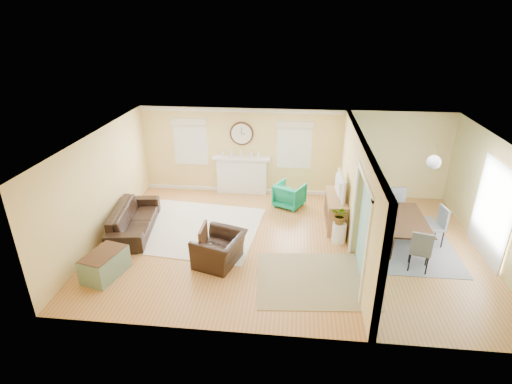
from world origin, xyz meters
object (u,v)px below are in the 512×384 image
at_px(credenza, 335,211).
at_px(dining_table, 403,230).
at_px(green_chair, 289,195).
at_px(sofa, 134,219).
at_px(eames_chair, 220,249).

distance_m(credenza, dining_table, 1.72).
relative_size(green_chair, credenza, 0.54).
bearing_deg(sofa, credenza, -88.61).
distance_m(green_chair, dining_table, 3.25).
height_order(sofa, eames_chair, eames_chair).
distance_m(sofa, credenza, 5.14).
bearing_deg(eames_chair, sofa, -99.31).
bearing_deg(green_chair, dining_table, 174.96).
distance_m(sofa, dining_table, 6.63).
bearing_deg(green_chair, credenza, 167.72).
height_order(credenza, dining_table, credenza).
xyz_separation_m(green_chair, credenza, (1.21, -0.97, 0.05)).
bearing_deg(green_chair, eames_chair, 90.76).
xyz_separation_m(credenza, dining_table, (1.56, -0.72, -0.08)).
bearing_deg(dining_table, sofa, 91.05).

